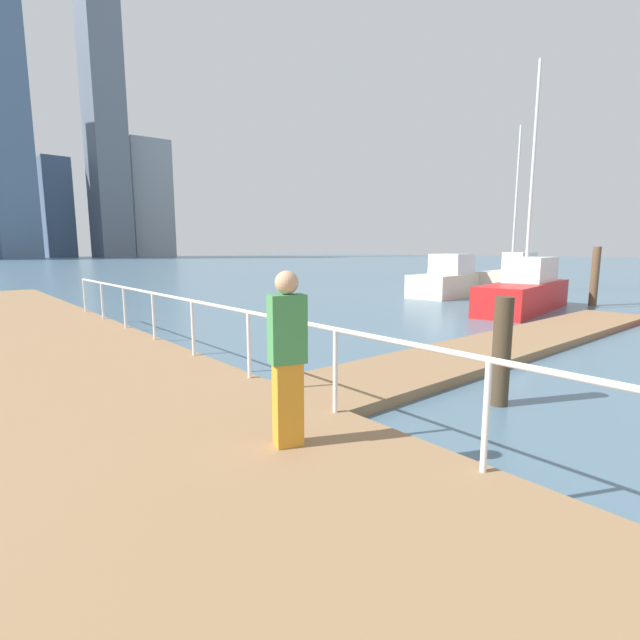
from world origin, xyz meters
name	(u,v)px	position (x,y,z in m)	size (l,w,h in m)	color
ground_plane	(171,313)	(0.00, 20.00, 0.00)	(300.00, 300.00, 0.00)	slate
floating_dock	(512,343)	(4.06, 8.53, 0.09)	(15.12, 2.00, 0.18)	#93704C
boardwalk_railing	(335,345)	(-3.15, 7.17, 1.26)	(0.06, 24.26, 1.08)	white
dock_piling_0	(595,276)	(14.70, 10.40, 1.26)	(0.32, 0.32, 2.51)	brown
dock_piling_4	(502,352)	(-0.25, 6.56, 0.85)	(0.28, 0.28, 1.70)	#473826
moored_boat_0	(447,280)	(13.40, 16.82, 0.82)	(4.87, 2.59, 2.16)	beige
moored_boat_1	(513,276)	(18.75, 16.06, 0.86)	(7.08, 2.34, 9.12)	beige
moored_boat_4	(526,290)	(10.99, 11.57, 0.82)	(6.87, 2.87, 9.27)	red
pedestrian_0	(287,356)	(-4.16, 6.78, 1.35)	(0.41, 0.32, 1.81)	orange
skyline_tower_3	(3,112)	(9.70, 138.93, 34.65)	(8.67, 13.65, 69.30)	slate
skyline_tower_4	(55,209)	(22.52, 158.18, 14.15)	(7.46, 12.02, 28.30)	slate
skyline_tower_5	(103,102)	(34.32, 145.66, 43.14)	(8.95, 10.59, 86.29)	slate
skyline_tower_6	(150,200)	(47.36, 149.54, 17.70)	(11.96, 9.93, 35.39)	#8C939E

